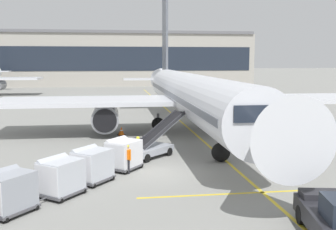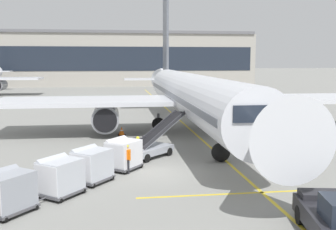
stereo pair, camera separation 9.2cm
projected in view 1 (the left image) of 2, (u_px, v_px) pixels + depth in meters
ground_plane at (160, 172)px, 23.76m from camera, size 600.00×600.00×0.00m
parked_airplane at (189, 95)px, 36.93m from camera, size 34.50×44.43×14.65m
belt_loader at (152, 144)px, 27.58m from camera, size 4.70×4.63×2.92m
baggage_cart_lead at (123, 153)px, 24.27m from camera, size 2.49×2.65×1.91m
baggage_cart_second at (92, 164)px, 21.74m from camera, size 2.49×2.65×1.91m
baggage_cart_third at (60, 176)px, 19.56m from camera, size 2.49×2.65×1.91m
baggage_cart_fourth at (8, 191)px, 17.30m from camera, size 2.49×2.65×1.91m
ground_crew_by_loader at (127, 157)px, 23.41m from camera, size 0.43×0.45×1.74m
ground_crew_by_carts at (138, 148)px, 25.79m from camera, size 0.56×0.32×1.74m
safety_cone_engine_keepout at (121, 131)px, 35.48m from camera, size 0.69×0.69×0.77m
apron_guidance_line_lead_in at (194, 133)px, 36.61m from camera, size 0.20×110.00×0.01m
apron_guidance_line_stop_bar at (257, 192)px, 20.15m from camera, size 12.00×0.20×0.01m
terminal_building at (73, 59)px, 105.11m from camera, size 93.28×15.08×13.85m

